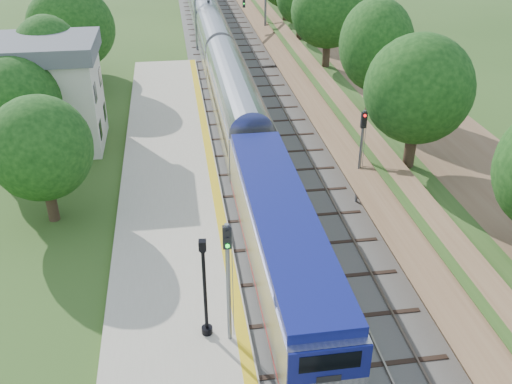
{
  "coord_description": "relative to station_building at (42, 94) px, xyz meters",
  "views": [
    {
      "loc": [
        -4.52,
        -11.23,
        17.94
      ],
      "look_at": [
        -0.5,
        15.59,
        2.8
      ],
      "focal_mm": 40.0,
      "sensor_mm": 36.0,
      "label": 1
    }
  ],
  "objects": [
    {
      "name": "trackbed",
      "position": [
        16.0,
        30.0,
        -4.02
      ],
      "size": [
        9.5,
        170.0,
        0.28
      ],
      "color": "#4C4944",
      "rests_on": "ground"
    },
    {
      "name": "signal_gantry",
      "position": [
        16.47,
        24.99,
        0.73
      ],
      "size": [
        8.4,
        0.38,
        6.2
      ],
      "color": "slate",
      "rests_on": "ground"
    },
    {
      "name": "signal_platform",
      "position": [
        11.1,
        -22.79,
        -0.12
      ],
      "size": [
        0.34,
        0.27,
        5.83
      ],
      "color": "slate",
      "rests_on": "platform"
    },
    {
      "name": "trees_behind_platform",
      "position": [
        2.83,
        -9.33,
        0.44
      ],
      "size": [
        7.82,
        53.32,
        7.21
      ],
      "color": "#332316",
      "rests_on": "ground"
    },
    {
      "name": "embankment",
      "position": [
        24.35,
        30.0,
        -2.14
      ],
      "size": [
        10.64,
        170.0,
        11.7
      ],
      "color": "brown",
      "rests_on": "ground"
    },
    {
      "name": "yellow_stripe",
      "position": [
        11.65,
        -14.0,
        -3.7
      ],
      "size": [
        0.55,
        68.0,
        0.01
      ],
      "primitive_type": "cube",
      "color": "gold",
      "rests_on": "platform"
    },
    {
      "name": "signal_farside",
      "position": [
        20.2,
        -11.76,
        -0.29
      ],
      "size": [
        0.33,
        0.26,
        6.02
      ],
      "color": "slate",
      "rests_on": "ground"
    },
    {
      "name": "lamppost_far",
      "position": [
        10.15,
        -22.34,
        -1.54
      ],
      "size": [
        0.48,
        0.48,
        4.86
      ],
      "color": "black",
      "rests_on": "platform"
    },
    {
      "name": "platform",
      "position": [
        8.8,
        -14.0,
        -3.9
      ],
      "size": [
        6.4,
        68.0,
        0.38
      ],
      "primitive_type": "cube",
      "color": "#B0A58D",
      "rests_on": "ground"
    },
    {
      "name": "train",
      "position": [
        14.0,
        40.39,
        -1.87
      ],
      "size": [
        2.95,
        138.57,
        4.34
      ],
      "color": "black",
      "rests_on": "trackbed"
    },
    {
      "name": "station_building",
      "position": [
        0.0,
        0.0,
        0.0
      ],
      "size": [
        8.6,
        6.6,
        8.0
      ],
      "color": "beige",
      "rests_on": "ground"
    }
  ]
}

